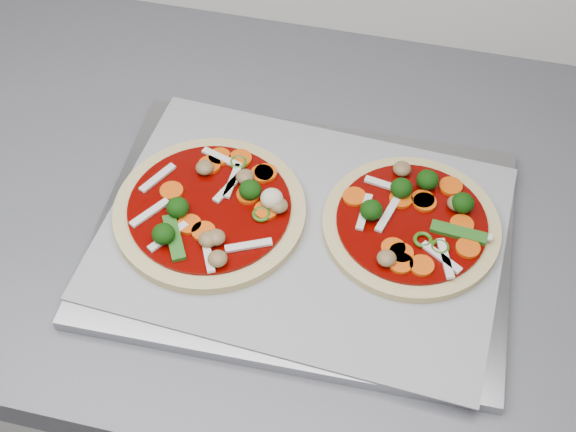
# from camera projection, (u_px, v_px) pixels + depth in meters

# --- Properties ---
(baking_tray) EXTENTS (0.44, 0.33, 0.01)m
(baking_tray) POSITION_uv_depth(u_px,v_px,m) (303.00, 235.00, 0.85)
(baking_tray) COLOR gray
(baking_tray) RESTS_ON countertop
(parchment) EXTENTS (0.43, 0.32, 0.00)m
(parchment) POSITION_uv_depth(u_px,v_px,m) (303.00, 231.00, 0.84)
(parchment) COLOR gray
(parchment) RESTS_ON baking_tray
(pizza_left) EXTENTS (0.25, 0.25, 0.03)m
(pizza_left) POSITION_uv_depth(u_px,v_px,m) (212.00, 209.00, 0.85)
(pizza_left) COLOR tan
(pizza_left) RESTS_ON parchment
(pizza_right) EXTENTS (0.21, 0.21, 0.03)m
(pizza_right) POSITION_uv_depth(u_px,v_px,m) (413.00, 222.00, 0.84)
(pizza_right) COLOR tan
(pizza_right) RESTS_ON parchment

